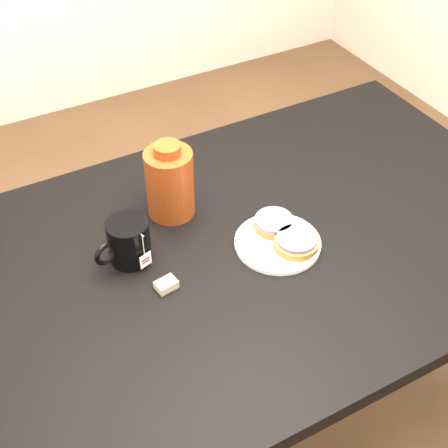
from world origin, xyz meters
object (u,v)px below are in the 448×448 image
object	(u,v)px
bagel_front	(296,242)
teabag_pouch	(166,285)
mug	(128,241)
plate	(278,242)
bagel_back	(274,223)
table	(259,263)
bagel_package	(170,182)

from	to	relation	value
bagel_front	teabag_pouch	xyz separation A→B (m)	(-0.30, 0.03, -0.01)
bagel_front	mug	bearing A→B (deg)	155.67
plate	bagel_back	world-z (taller)	bagel_back
mug	bagel_front	bearing A→B (deg)	-41.53
teabag_pouch	table	bearing A→B (deg)	8.26
table	plate	world-z (taller)	plate
teabag_pouch	bagel_package	xyz separation A→B (m)	(0.12, 0.22, 0.08)
bagel_package	bagel_front	bearing A→B (deg)	-53.52
table	plate	distance (m)	0.10
plate	bagel_back	bearing A→B (deg)	69.30
plate	mug	xyz separation A→B (m)	(-0.31, 0.12, 0.04)
table	bagel_package	xyz separation A→B (m)	(-0.14, 0.18, 0.17)
plate	bagel_front	bearing A→B (deg)	-50.08
mug	teabag_pouch	bearing A→B (deg)	-91.28
table	bagel_package	world-z (taller)	bagel_package
table	bagel_back	bearing A→B (deg)	8.38
table	bagel_package	distance (m)	0.29
table	plate	bearing A→B (deg)	-59.26
teabag_pouch	plate	bearing A→B (deg)	-0.42
teabag_pouch	bagel_back	bearing A→B (deg)	8.28
bagel_front	table	bearing A→B (deg)	125.20
bagel_back	bagel_front	distance (m)	0.08
table	teabag_pouch	xyz separation A→B (m)	(-0.25, -0.04, 0.09)
bagel_back	bagel_package	bearing A→B (deg)	135.09
table	teabag_pouch	world-z (taller)	teabag_pouch
plate	teabag_pouch	distance (m)	0.28
table	bagel_front	distance (m)	0.14
bagel_package	table	bearing A→B (deg)	-53.04
mug	bagel_package	size ratio (longest dim) A/B	0.76
bagel_back	teabag_pouch	xyz separation A→B (m)	(-0.29, -0.04, -0.01)
plate	bagel_front	world-z (taller)	bagel_front
table	plate	size ratio (longest dim) A/B	7.14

